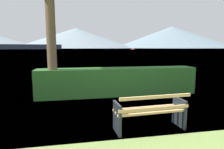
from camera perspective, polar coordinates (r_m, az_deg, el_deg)
The scene contains 7 objects.
ground_plane at distance 4.63m, azimuth 10.96°, elevation -15.70°, with size 1400.00×1400.00×0.00m, color olive.
water_surface at distance 313.56m, azimuth -10.54°, elevation 7.61°, with size 620.00×620.00×0.00m, color #6B8EA3.
park_bench at distance 4.43m, azimuth 11.43°, elevation -10.96°, with size 1.64×0.67×0.87m.
hedge_row at distance 7.49m, azimuth 1.83°, elevation -2.10°, with size 6.18×0.83×1.07m, color #285B23.
cargo_ship_large at distance 242.77m, azimuth -29.37°, elevation 7.74°, with size 103.75×40.43×17.02m.
fishing_boat_near at distance 180.07m, azimuth 6.27°, elevation 7.59°, with size 3.35×4.03×1.27m.
distant_hills at distance 552.73m, azimuth -4.66°, elevation 10.81°, with size 867.56×362.16×64.35m.
Camera 1 is at (-1.61, -3.93, 1.85)m, focal length 30.52 mm.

